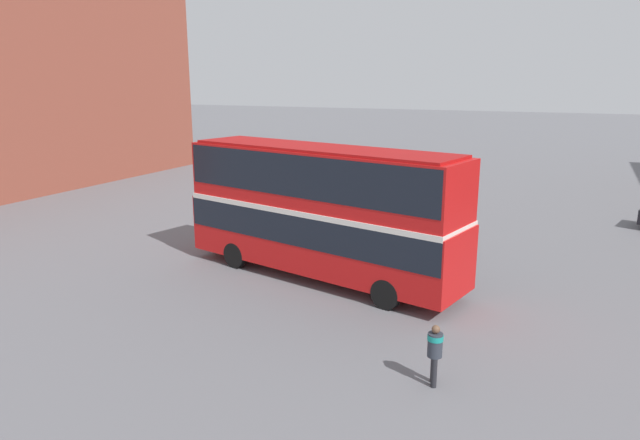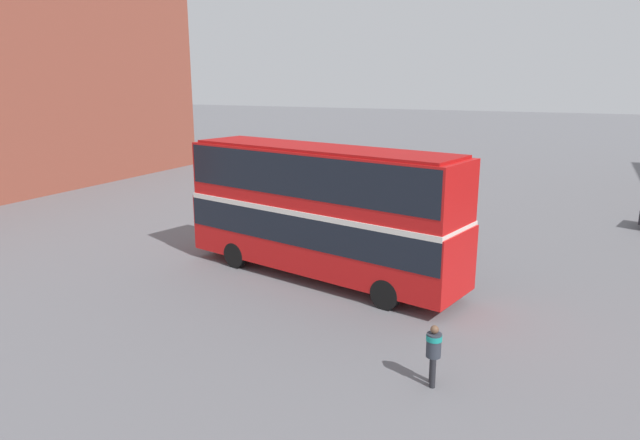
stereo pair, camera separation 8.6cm
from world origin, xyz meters
name	(u,v)px [view 1 (the left image)]	position (x,y,z in m)	size (l,w,h in m)	color
ground_plane	(366,276)	(0.00, 0.00, 0.00)	(240.00, 240.00, 0.00)	slate
double_decker_bus	(320,204)	(-1.56, -0.80, 2.82)	(11.51, 5.02, 4.95)	red
pedestrian_foreground	(435,349)	(4.25, -6.81, 0.96)	(0.49, 0.49, 1.57)	#232328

